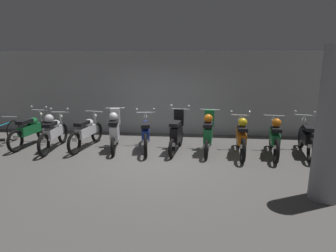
% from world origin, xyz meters
% --- Properties ---
extents(ground_plane, '(80.00, 80.00, 0.00)m').
position_xyz_m(ground_plane, '(0.00, 0.00, 0.00)').
color(ground_plane, '#565451').
extents(back_wall, '(16.09, 0.30, 2.86)m').
position_xyz_m(back_wall, '(0.00, 2.92, 1.43)').
color(back_wall, '#9EA0A3').
rests_on(back_wall, ground).
extents(motorbike_slot_0, '(0.59, 1.95, 1.15)m').
position_xyz_m(motorbike_slot_0, '(-4.04, 0.93, 0.49)').
color(motorbike_slot_0, black).
rests_on(motorbike_slot_0, ground).
extents(motorbike_slot_1, '(0.59, 1.95, 1.15)m').
position_xyz_m(motorbike_slot_1, '(-3.15, 0.64, 0.53)').
color(motorbike_slot_1, black).
rests_on(motorbike_slot_1, ground).
extents(motorbike_slot_2, '(0.56, 1.94, 1.03)m').
position_xyz_m(motorbike_slot_2, '(-2.24, 0.87, 0.49)').
color(motorbike_slot_2, black).
rests_on(motorbike_slot_2, ground).
extents(motorbike_slot_3, '(0.57, 1.67, 1.18)m').
position_xyz_m(motorbike_slot_3, '(-1.35, 0.79, 0.57)').
color(motorbike_slot_3, black).
rests_on(motorbike_slot_3, ground).
extents(motorbike_slot_4, '(0.59, 1.94, 1.15)m').
position_xyz_m(motorbike_slot_4, '(-0.45, 0.86, 0.49)').
color(motorbike_slot_4, black).
rests_on(motorbike_slot_4, ground).
extents(motorbike_slot_5, '(0.58, 1.68, 1.29)m').
position_xyz_m(motorbike_slot_5, '(0.46, 0.81, 0.53)').
color(motorbike_slot_5, black).
rests_on(motorbike_slot_5, ground).
extents(motorbike_slot_6, '(0.56, 1.68, 1.18)m').
position_xyz_m(motorbike_slot_6, '(1.35, 0.79, 0.57)').
color(motorbike_slot_6, black).
rests_on(motorbike_slot_6, ground).
extents(motorbike_slot_7, '(0.59, 1.95, 1.15)m').
position_xyz_m(motorbike_slot_7, '(2.25, 0.67, 0.53)').
color(motorbike_slot_7, black).
rests_on(motorbike_slot_7, ground).
extents(motorbike_slot_8, '(0.56, 1.94, 1.08)m').
position_xyz_m(motorbike_slot_8, '(3.15, 0.70, 0.53)').
color(motorbike_slot_8, black).
rests_on(motorbike_slot_8, ground).
extents(motorbike_slot_9, '(0.58, 1.94, 1.15)m').
position_xyz_m(motorbike_slot_9, '(4.05, 0.88, 0.49)').
color(motorbike_slot_9, black).
rests_on(motorbike_slot_9, ground).
extents(bicycle, '(0.50, 1.73, 0.89)m').
position_xyz_m(bicycle, '(-4.88, 0.84, 0.36)').
color(bicycle, black).
rests_on(bicycle, ground).
extents(support_pillar, '(0.56, 0.56, 2.86)m').
position_xyz_m(support_pillar, '(3.46, -1.82, 1.43)').
color(support_pillar, gray).
rests_on(support_pillar, ground).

